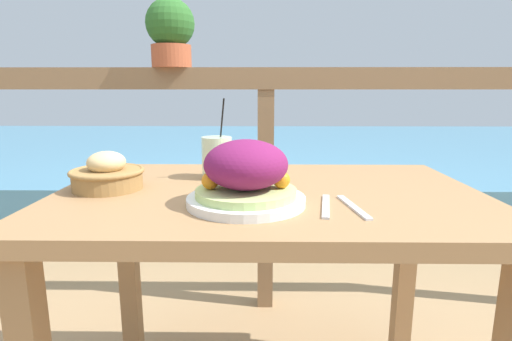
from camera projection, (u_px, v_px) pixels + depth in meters
name	position (u px, v px, depth m)	size (l,w,h in m)	color
patio_table	(268.00, 229.00, 1.08)	(1.11, 0.72, 0.74)	#997047
railing_fence	(266.00, 133.00, 1.73)	(2.80, 0.08, 1.09)	brown
sea_backdrop	(263.00, 163.00, 4.30)	(12.00, 4.00, 0.42)	teal
salad_plate	(246.00, 177.00, 0.91)	(0.27, 0.27, 0.15)	silver
drink_glass	(217.00, 158.00, 1.18)	(0.09, 0.09, 0.24)	beige
bread_basket	(107.00, 174.00, 1.06)	(0.19, 0.19, 0.10)	olive
potted_plant	(170.00, 31.00, 1.65)	(0.20, 0.20, 0.28)	#A34C2D
fork	(326.00, 206.00, 0.90)	(0.04, 0.18, 0.00)	silver
knife	(353.00, 207.00, 0.90)	(0.04, 0.18, 0.00)	silver
orange_near_basket	(253.00, 168.00, 1.14)	(0.08, 0.08, 0.08)	orange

